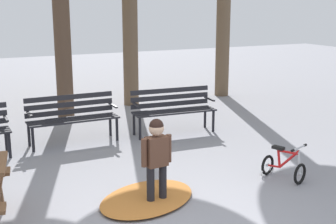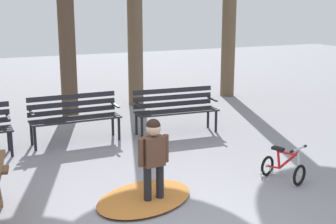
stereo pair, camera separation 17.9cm
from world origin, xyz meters
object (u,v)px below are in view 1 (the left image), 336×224
Objects in this scene: child_standing at (157,155)px; kids_bicycle at (283,166)px; park_bench_left at (72,115)px; park_bench_right at (173,107)px.

child_standing reaches higher than kids_bicycle.
child_standing is at bearing -85.23° from park_bench_left.
park_bench_left and park_bench_right have the same top height.
kids_bicycle is at bearing -54.40° from park_bench_left.
child_standing is at bearing -119.88° from park_bench_right.
park_bench_left is 1.46× the size of child_standing.
park_bench_left is 1.92m from park_bench_right.
child_standing is 1.75× the size of kids_bicycle.
kids_bicycle is (1.96, -0.03, -0.45)m from child_standing.
child_standing reaches higher than park_bench_left.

